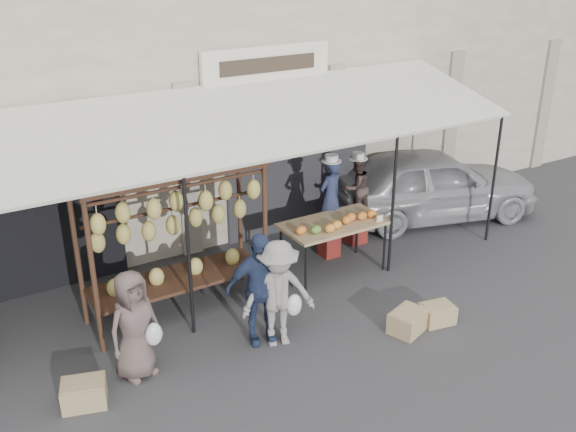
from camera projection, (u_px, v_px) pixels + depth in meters
name	position (u px, v px, depth m)	size (l,w,h in m)	color
ground_plane	(298.00, 351.00, 8.56)	(90.00, 90.00, 0.00)	#2D2D30
shophouse	(118.00, 21.00, 12.22)	(24.00, 6.15, 7.30)	beige
awning	(216.00, 125.00, 9.34)	(10.00, 2.35, 2.92)	beige
banana_rack	(173.00, 216.00, 8.82)	(2.60, 0.90, 2.24)	black
produce_table	(335.00, 224.00, 10.24)	(1.70, 0.90, 1.04)	tan
vendor_left	(330.00, 197.00, 10.75)	(0.49, 0.32, 1.34)	#242B4E
vendor_right	(357.00, 188.00, 11.27)	(0.55, 0.43, 1.14)	#40322F
customer_left	(134.00, 325.00, 7.83)	(0.71, 0.46, 1.45)	brown
customer_mid	(259.00, 288.00, 8.51)	(0.94, 0.39, 1.60)	navy
customer_right	(278.00, 294.00, 8.45)	(0.98, 0.57, 1.52)	gray
stool_left	(329.00, 244.00, 11.10)	(0.30, 0.30, 0.42)	maroon
stool_right	(355.00, 229.00, 11.59)	(0.34, 0.34, 0.48)	maroon
crate_near_a	(408.00, 321.00, 8.96)	(0.51, 0.39, 0.31)	tan
crate_near_b	(437.00, 314.00, 9.17)	(0.46, 0.35, 0.27)	tan
crate_far	(84.00, 393.00, 7.53)	(0.51, 0.38, 0.30)	tan
sedan	(431.00, 184.00, 12.45)	(1.66, 4.14, 1.41)	#9FA0A4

